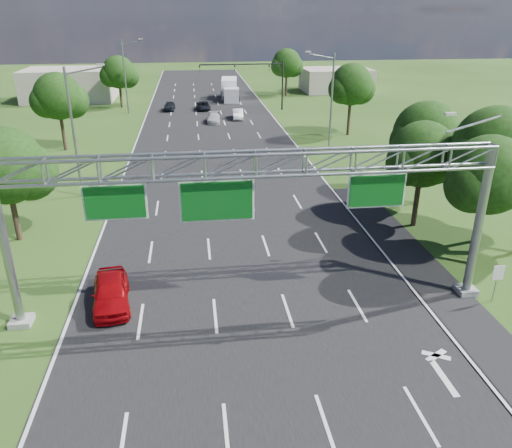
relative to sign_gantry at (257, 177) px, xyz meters
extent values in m
plane|color=#254314|center=(-0.33, 18.00, -6.89)|extent=(220.00, 220.00, 0.00)
cube|color=black|center=(-0.33, 18.00, -6.89)|extent=(18.00, 180.00, 0.02)
cube|color=black|center=(9.87, 2.00, -6.89)|extent=(3.00, 30.00, 0.02)
cube|color=gray|center=(11.17, 0.00, -6.74)|extent=(1.00, 1.00, 0.30)
cylinder|color=gray|center=(11.17, 0.00, -2.89)|extent=(0.44, 0.44, 8.00)
cube|color=gray|center=(-11.33, 0.00, -6.74)|extent=(1.00, 1.00, 0.30)
cylinder|color=gray|center=(-11.33, 0.00, -2.89)|extent=(0.40, 0.40, 8.00)
cylinder|color=gray|center=(9.97, 0.00, 2.11)|extent=(2.54, 0.12, 0.79)
cube|color=beige|center=(8.77, 0.00, 2.61)|extent=(0.50, 0.22, 0.12)
cube|color=white|center=(-6.33, -0.02, -0.89)|extent=(2.80, 0.05, 1.70)
cube|color=#0A5616|center=(-6.33, -0.08, -0.89)|extent=(2.62, 0.05, 1.52)
cube|color=white|center=(-1.83, -0.02, -1.04)|extent=(3.40, 0.05, 2.00)
cube|color=#0A5616|center=(-1.83, -0.08, -1.04)|extent=(3.22, 0.05, 1.82)
cube|color=white|center=(5.67, -0.02, -0.89)|extent=(2.80, 0.05, 1.70)
cube|color=#0A5616|center=(5.67, -0.08, -0.89)|extent=(2.62, 0.05, 1.52)
cylinder|color=gray|center=(12.07, -1.00, -5.89)|extent=(0.06, 0.06, 2.00)
cube|color=white|center=(12.07, -1.03, -5.19)|extent=(0.60, 0.04, 0.80)
cylinder|color=black|center=(10.67, 53.00, -3.39)|extent=(0.24, 0.24, 7.00)
cylinder|color=black|center=(4.67, 53.00, -0.29)|extent=(12.00, 0.18, 0.18)
imported|color=black|center=(-1.33, 53.00, -0.84)|extent=(0.18, 0.22, 1.10)
imported|color=black|center=(3.67, 53.00, -0.84)|extent=(0.18, 0.22, 1.10)
imported|color=black|center=(8.67, 53.00, -0.84)|extent=(0.18, 0.22, 1.10)
cylinder|color=gray|center=(-11.83, 18.00, -1.89)|extent=(0.20, 0.20, 10.00)
cylinder|color=gray|center=(-10.53, 18.00, 2.81)|extent=(2.78, 0.12, 0.60)
cube|color=beige|center=(-9.23, 18.00, 3.21)|extent=(0.55, 0.22, 0.12)
cylinder|color=gray|center=(-11.83, 53.00, -1.89)|extent=(0.20, 0.20, 10.00)
cylinder|color=gray|center=(-10.53, 53.00, 2.81)|extent=(2.78, 0.12, 0.60)
cube|color=beige|center=(-9.23, 53.00, 3.21)|extent=(0.55, 0.22, 0.12)
cylinder|color=gray|center=(11.17, 28.00, -1.89)|extent=(0.20, 0.20, 10.00)
cylinder|color=gray|center=(9.87, 28.00, 2.81)|extent=(2.78, 0.12, 0.60)
cube|color=beige|center=(8.57, 28.00, 3.21)|extent=(0.55, 0.22, 0.12)
cylinder|color=#2D2116|center=(13.17, 3.00, -5.02)|extent=(0.36, 0.36, 3.74)
sphere|color=black|center=(13.17, 3.00, -1.39)|extent=(4.40, 4.40, 4.40)
sphere|color=black|center=(14.27, 3.40, -1.94)|extent=(3.30, 3.30, 3.30)
sphere|color=black|center=(12.18, 2.70, -1.83)|extent=(3.08, 3.08, 3.08)
cylinder|color=#2D2116|center=(15.17, 6.00, -4.80)|extent=(0.36, 0.36, 4.18)
sphere|color=black|center=(15.17, 6.00, -0.71)|extent=(5.00, 5.00, 5.00)
sphere|color=black|center=(16.42, 6.40, -1.34)|extent=(3.75, 3.75, 3.75)
sphere|color=black|center=(14.04, 5.70, -1.21)|extent=(3.50, 3.50, 3.50)
cylinder|color=#2D2116|center=(12.17, 9.00, -5.24)|extent=(0.36, 0.36, 3.30)
sphere|color=black|center=(12.17, 9.00, -1.83)|extent=(4.40, 4.40, 4.40)
sphere|color=black|center=(13.27, 9.40, -2.38)|extent=(3.30, 3.30, 3.30)
sphere|color=black|center=(11.18, 8.70, -2.27)|extent=(3.08, 3.08, 3.08)
cylinder|color=#2D2116|center=(14.17, 13.00, -5.13)|extent=(0.36, 0.36, 3.52)
sphere|color=black|center=(14.17, 13.00, -1.45)|extent=(4.80, 4.80, 4.80)
sphere|color=black|center=(15.37, 13.40, -2.05)|extent=(3.60, 3.60, 3.60)
sphere|color=black|center=(13.09, 12.70, -1.93)|extent=(3.36, 3.36, 3.36)
cylinder|color=#2D2116|center=(-14.33, 10.00, -5.35)|extent=(0.36, 0.36, 3.08)
sphere|color=black|center=(-14.33, 10.00, -1.89)|extent=(4.80, 4.80, 4.80)
sphere|color=black|center=(-13.13, 10.40, -2.49)|extent=(3.60, 3.60, 3.60)
cylinder|color=#2D2116|center=(-16.33, 33.00, -5.02)|extent=(0.36, 0.36, 3.74)
sphere|color=black|center=(-16.33, 33.00, -1.23)|extent=(4.80, 4.80, 4.80)
sphere|color=black|center=(-15.13, 33.40, -1.83)|extent=(3.60, 3.60, 3.60)
sphere|color=black|center=(-17.41, 32.70, -1.71)|extent=(3.36, 3.36, 3.36)
cylinder|color=#2D2116|center=(-13.33, 58.00, -5.24)|extent=(0.36, 0.36, 3.30)
sphere|color=black|center=(-13.33, 58.00, -1.67)|extent=(4.80, 4.80, 4.80)
sphere|color=black|center=(-12.13, 58.40, -2.27)|extent=(3.60, 3.60, 3.60)
sphere|color=black|center=(-14.41, 57.70, -2.15)|extent=(3.36, 3.36, 3.36)
cylinder|color=#2D2116|center=(15.67, 36.00, -4.91)|extent=(0.36, 0.36, 3.96)
sphere|color=black|center=(15.67, 36.00, -1.01)|extent=(4.80, 4.80, 4.80)
sphere|color=black|center=(16.87, 36.40, -1.61)|extent=(3.60, 3.60, 3.60)
sphere|color=black|center=(14.59, 35.70, -1.49)|extent=(3.36, 3.36, 3.36)
cylinder|color=#2D2116|center=(13.67, 66.00, -5.13)|extent=(0.36, 0.36, 3.52)
sphere|color=black|center=(13.67, 66.00, -1.45)|extent=(4.80, 4.80, 4.80)
sphere|color=black|center=(14.87, 66.40, -2.05)|extent=(3.60, 3.60, 3.60)
sphere|color=black|center=(12.59, 65.70, -1.93)|extent=(3.36, 3.36, 3.36)
cube|color=#B0A394|center=(-22.33, 66.00, -4.39)|extent=(14.00, 10.00, 5.00)
cube|color=#B0A394|center=(23.67, 70.00, -4.89)|extent=(12.00, 9.00, 4.00)
imported|color=#A0070C|center=(-7.27, 1.18, -6.14)|extent=(2.35, 4.63, 1.51)
imported|color=#BABABA|center=(0.08, 45.20, -6.30)|extent=(1.89, 4.15, 1.18)
imported|color=black|center=(-1.01, 54.28, -6.30)|extent=(2.15, 4.31, 1.17)
imported|color=black|center=(-6.01, 54.51, -6.25)|extent=(1.74, 3.86, 1.29)
imported|color=silver|center=(3.50, 47.11, -6.24)|extent=(1.62, 4.02, 1.30)
cube|color=white|center=(3.70, 64.44, -5.18)|extent=(3.02, 6.41, 3.11)
cube|color=silver|center=(3.70, 60.09, -5.75)|extent=(2.57, 2.48, 2.28)
cylinder|color=black|center=(2.56, 60.30, -6.37)|extent=(0.36, 1.04, 1.04)
cylinder|color=black|center=(4.84, 60.30, -6.37)|extent=(0.36, 1.04, 1.04)
cylinder|color=black|center=(2.56, 66.52, -6.37)|extent=(0.36, 1.04, 1.04)
cylinder|color=black|center=(4.84, 66.52, -6.37)|extent=(0.36, 1.04, 1.04)
camera|label=1|loc=(-2.77, -21.24, 6.93)|focal=35.00mm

